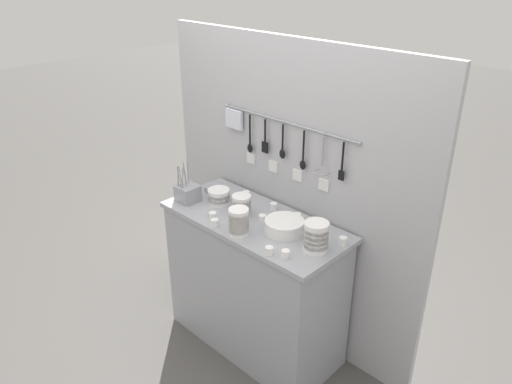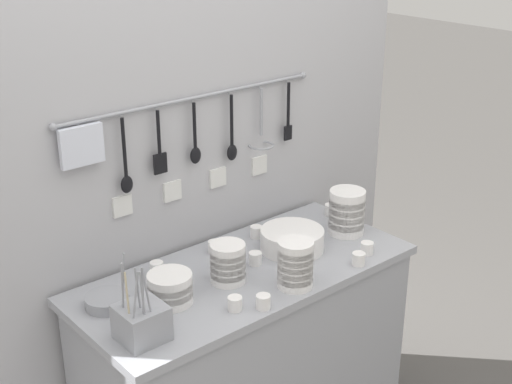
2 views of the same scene
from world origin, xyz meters
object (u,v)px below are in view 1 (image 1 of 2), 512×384
(bowl_stack_wide_centre, at_px, (239,222))
(cup_back_right, at_px, (269,251))
(cup_front_right, at_px, (215,223))
(cup_mid_row, at_px, (239,198))
(cup_front_left, at_px, (262,218))
(steel_mixing_bowl, at_px, (215,188))
(cup_centre, at_px, (343,241))
(bowl_stack_nested_right, at_px, (219,196))
(cutlery_caddy, at_px, (188,193))
(cup_edge_far, at_px, (274,206))
(cup_edge_near, at_px, (246,194))
(cup_beside_plates, at_px, (285,254))
(bowl_stack_tall_left, at_px, (316,237))
(cup_back_left, at_px, (213,216))
(bowl_stack_back_corner, at_px, (242,206))
(cup_by_caddy, at_px, (297,217))
(plate_stack, at_px, (284,226))

(bowl_stack_wide_centre, xyz_separation_m, cup_back_right, (0.27, -0.04, -0.06))
(cup_front_right, bearing_deg, cup_mid_row, 111.83)
(cup_mid_row, height_order, cup_front_left, same)
(steel_mixing_bowl, xyz_separation_m, cup_centre, (1.02, 0.03, 0.00))
(bowl_stack_nested_right, xyz_separation_m, cup_front_left, (0.36, 0.02, -0.03))
(cutlery_caddy, bearing_deg, bowl_stack_wide_centre, -6.92)
(cup_edge_far, bearing_deg, cup_front_left, -71.92)
(cup_front_right, relative_size, cup_edge_near, 1.00)
(steel_mixing_bowl, relative_size, cup_beside_plates, 3.02)
(bowl_stack_tall_left, height_order, steel_mixing_bowl, bowl_stack_tall_left)
(cup_mid_row, xyz_separation_m, cup_back_left, (0.06, -0.28, 0.00))
(bowl_stack_back_corner, relative_size, cup_beside_plates, 2.97)
(bowl_stack_wide_centre, relative_size, cup_front_left, 3.54)
(bowl_stack_nested_right, bearing_deg, cup_front_right, -47.25)
(cup_back_left, bearing_deg, cup_by_caddy, 42.28)
(steel_mixing_bowl, height_order, cup_edge_far, cup_edge_far)
(bowl_stack_wide_centre, relative_size, cup_mid_row, 3.54)
(bowl_stack_tall_left, relative_size, cup_edge_near, 3.75)
(plate_stack, bearing_deg, cup_mid_row, 168.75)
(cup_front_left, bearing_deg, cup_edge_near, 151.65)
(cup_front_left, xyz_separation_m, cup_edge_far, (-0.05, 0.16, 0.00))
(plate_stack, distance_m, steel_mixing_bowl, 0.71)
(bowl_stack_tall_left, height_order, bowl_stack_back_corner, bowl_stack_tall_left)
(cup_front_left, bearing_deg, bowl_stack_wide_centre, -89.39)
(cup_beside_plates, bearing_deg, cup_front_left, 150.78)
(bowl_stack_nested_right, xyz_separation_m, cup_centre, (0.86, 0.14, -0.03))
(bowl_stack_nested_right, relative_size, plate_stack, 0.62)
(bowl_stack_back_corner, distance_m, cup_front_left, 0.15)
(cup_front_right, distance_m, cup_edge_far, 0.41)
(steel_mixing_bowl, bearing_deg, cup_edge_far, 8.70)
(plate_stack, relative_size, cup_centre, 5.01)
(steel_mixing_bowl, bearing_deg, cup_by_caddy, 6.00)
(bowl_stack_tall_left, relative_size, steel_mixing_bowl, 1.24)
(bowl_stack_nested_right, bearing_deg, cup_edge_near, 69.93)
(plate_stack, height_order, cup_centre, plate_stack)
(cup_beside_plates, bearing_deg, cup_by_caddy, 120.98)
(cup_by_caddy, xyz_separation_m, cup_edge_near, (-0.44, 0.00, 0.00))
(bowl_stack_back_corner, xyz_separation_m, steel_mixing_bowl, (-0.38, 0.12, -0.05))
(bowl_stack_back_corner, height_order, cup_edge_far, bowl_stack_back_corner)
(plate_stack, distance_m, cup_edge_far, 0.28)
(bowl_stack_back_corner, distance_m, cup_back_right, 0.46)
(cup_front_right, bearing_deg, bowl_stack_wide_centre, 11.95)
(bowl_stack_wide_centre, distance_m, cup_mid_row, 0.42)
(steel_mixing_bowl, bearing_deg, cup_front_left, -9.53)
(cutlery_caddy, relative_size, cup_edge_far, 5.93)
(cup_back_right, distance_m, cup_edge_far, 0.51)
(bowl_stack_wide_centre, distance_m, cup_by_caddy, 0.39)
(cup_back_left, bearing_deg, cup_front_right, -33.54)
(cup_mid_row, bearing_deg, plate_stack, -11.25)
(cutlery_caddy, distance_m, cup_centre, 1.07)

